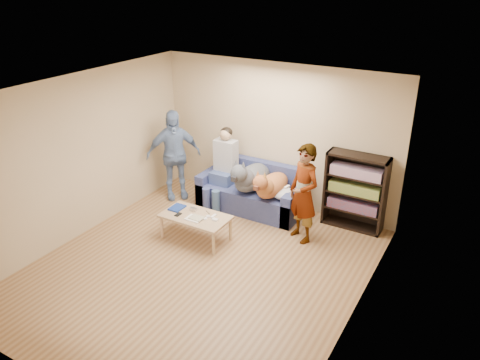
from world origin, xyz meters
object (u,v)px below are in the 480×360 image
Objects in this scene: person_standing_left at (174,155)px; coffee_table at (195,218)px; camera_silver at (193,209)px; dog_gray at (250,177)px; notebook_blue at (177,208)px; person_seated at (223,165)px; person_standing_right at (304,194)px; bookshelf at (355,190)px; sofa at (253,193)px; dog_tan at (270,185)px.

person_standing_left reaches higher than coffee_table.
dog_gray is (0.42, 1.14, 0.23)m from camera_silver.
dog_gray reaches higher than coffee_table.
person_standing_left reaches higher than notebook_blue.
person_standing_right is at bearing -14.43° from person_seated.
bookshelf is (1.76, 0.40, 0.01)m from dog_gray.
person_standing_right is 1.76m from coffee_table.
sofa is (1.48, 0.36, -0.58)m from person_standing_left.
person_seated is at bearing 84.58° from notebook_blue.
sofa is 0.43m from dog_gray.
sofa is at bearing 102.67° from dog_gray.
coffee_table is at bearing -141.19° from bookshelf.
person_standing_left reaches higher than person_seated.
person_seated is (0.94, 0.23, -0.08)m from person_standing_left.
dog_gray is 1.33m from coffee_table.
camera_silver is 1.24m from dog_gray.
person_standing_left reaches higher than camera_silver.
person_standing_left reaches higher than dog_gray.
person_standing_right is at bearing -25.54° from sofa.
coffee_table is 0.85× the size of bookshelf.
sofa is 1.86m from bookshelf.
coffee_table is (0.12, -0.12, -0.07)m from camera_silver.
person_standing_right is 1.25m from dog_gray.
person_standing_right is 1.26× the size of dog_gray.
camera_silver is at bearing 14.04° from notebook_blue.
camera_silver is 0.08× the size of bookshelf.
person_standing_right reaches higher than camera_silver.
notebook_blue is 2.96m from bookshelf.
dog_tan is (1.01, -0.11, -0.13)m from person_seated.
person_standing_left is 1.51m from camera_silver.
sofa is 1.46m from coffee_table.
person_seated is 1.15× the size of dog_gray.
notebook_blue is 0.29m from camera_silver.
person_standing_left reaches higher than dog_tan.
dog_gray is at bearing 76.50° from coffee_table.
person_standing_left is 0.97m from person_seated.
dog_tan is at bearing -5.96° from person_seated.
sofa is at bearing -172.60° from bookshelf.
bookshelf reaches higher than dog_tan.
person_seated is at bearing 176.10° from dog_gray.
sofa is at bearing 13.04° from person_seated.
notebook_blue is at bearing -127.25° from person_standing_right.
camera_silver is at bearing -125.78° from person_standing_right.
notebook_blue is at bearing -98.00° from person_standing_left.
dog_tan is at bearing -175.10° from person_standing_right.
sofa reaches higher than notebook_blue.
notebook_blue is 1.62m from dog_tan.
person_standing_left is 1.38m from notebook_blue.
notebook_blue is 1.30m from person_seated.
person_standing_right is 2.71m from person_standing_left.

